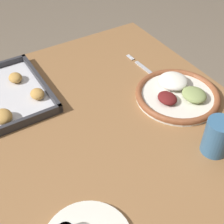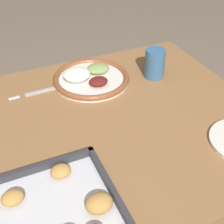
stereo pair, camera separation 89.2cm
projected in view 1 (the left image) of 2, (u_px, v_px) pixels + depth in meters
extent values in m
cube|color=olive|center=(110.00, 121.00, 0.92)|extent=(0.91, 0.78, 0.03)
cylinder|color=olive|center=(127.00, 101.00, 1.55)|extent=(0.06, 0.06, 0.71)
cylinder|color=white|center=(177.00, 96.00, 0.97)|extent=(0.26, 0.26, 0.01)
torus|color=brown|center=(178.00, 95.00, 0.96)|extent=(0.26, 0.26, 0.02)
ellipsoid|color=white|center=(173.00, 81.00, 0.99)|extent=(0.09, 0.09, 0.03)
ellipsoid|color=maroon|center=(167.00, 98.00, 0.93)|extent=(0.06, 0.05, 0.03)
ellipsoid|color=#8C9E5B|center=(194.00, 95.00, 0.94)|extent=(0.08, 0.07, 0.03)
cube|color=#B2B2B7|center=(149.00, 72.00, 1.07)|extent=(0.15, 0.02, 0.00)
cylinder|color=#B2B2B7|center=(132.00, 57.00, 1.14)|extent=(0.04, 0.00, 0.00)
cylinder|color=#B2B2B7|center=(131.00, 57.00, 1.13)|extent=(0.04, 0.00, 0.00)
cylinder|color=#B2B2B7|center=(130.00, 57.00, 1.13)|extent=(0.04, 0.00, 0.00)
cylinder|color=#B2B2B7|center=(129.00, 58.00, 1.13)|extent=(0.04, 0.00, 0.00)
cube|color=#333338|center=(3.00, 97.00, 0.97)|extent=(0.32, 0.26, 0.01)
cube|color=silver|center=(3.00, 96.00, 0.97)|extent=(0.30, 0.24, 0.00)
cube|color=#333338|center=(40.00, 80.00, 1.01)|extent=(0.32, 0.01, 0.02)
cube|color=#333338|center=(19.00, 123.00, 0.86)|extent=(0.01, 0.26, 0.02)
ellipsoid|color=#C18E47|center=(3.00, 117.00, 0.87)|extent=(0.06, 0.05, 0.03)
ellipsoid|color=#C18E47|center=(37.00, 94.00, 0.95)|extent=(0.05, 0.04, 0.03)
ellipsoid|color=#C18E47|center=(15.00, 78.00, 1.01)|extent=(0.05, 0.04, 0.03)
cylinder|color=#38668E|center=(217.00, 137.00, 0.78)|extent=(0.07, 0.07, 0.10)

